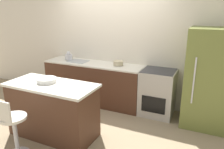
% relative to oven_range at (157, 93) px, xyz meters
% --- Properties ---
extents(ground_plane, '(14.00, 14.00, 0.00)m').
position_rel_oven_range_xyz_m(ground_plane, '(-1.12, -0.32, -0.46)').
color(ground_plane, '#998466').
extents(wall_back, '(8.00, 0.06, 2.60)m').
position_rel_oven_range_xyz_m(wall_back, '(-1.12, 0.33, 0.84)').
color(wall_back, silver).
rests_on(wall_back, ground_plane).
extents(back_counter, '(2.25, 0.60, 0.92)m').
position_rel_oven_range_xyz_m(back_counter, '(-1.46, 0.00, -0.00)').
color(back_counter, '#4C2D1E').
rests_on(back_counter, ground_plane).
extents(kitchen_island, '(1.49, 0.69, 0.91)m').
position_rel_oven_range_xyz_m(kitchen_island, '(-1.39, -1.49, -0.00)').
color(kitchen_island, '#4C2D1E').
rests_on(kitchen_island, ground_plane).
extents(oven_range, '(0.65, 0.61, 0.92)m').
position_rel_oven_range_xyz_m(oven_range, '(0.00, 0.00, 0.00)').
color(oven_range, '#B7B2A8').
rests_on(oven_range, ground_plane).
extents(refrigerator, '(0.75, 0.72, 1.77)m').
position_rel_oven_range_xyz_m(refrigerator, '(0.88, -0.05, 0.42)').
color(refrigerator, olive).
rests_on(refrigerator, ground_plane).
extents(stool_chair, '(0.37, 0.37, 0.93)m').
position_rel_oven_range_xyz_m(stool_chair, '(-1.52, -2.19, -0.00)').
color(stool_chair, '#B7B7BC').
rests_on(stool_chair, ground_plane).
extents(kettle, '(0.17, 0.17, 0.19)m').
position_rel_oven_range_xyz_m(kettle, '(-2.13, 0.04, 0.54)').
color(kettle, silver).
rests_on(kettle, back_counter).
extents(mixing_bowl, '(0.21, 0.21, 0.09)m').
position_rel_oven_range_xyz_m(mixing_bowl, '(-0.87, 0.04, 0.51)').
color(mixing_bowl, '#C1B28E').
rests_on(mixing_bowl, back_counter).
extents(fruit_bowl, '(0.32, 0.32, 0.07)m').
position_rel_oven_range_xyz_m(fruit_bowl, '(-1.51, -1.45, 0.49)').
color(fruit_bowl, white).
rests_on(fruit_bowl, kitchen_island).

